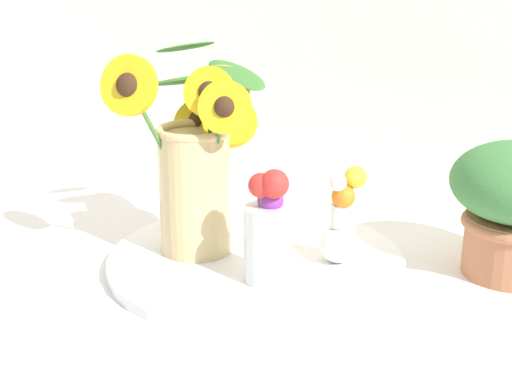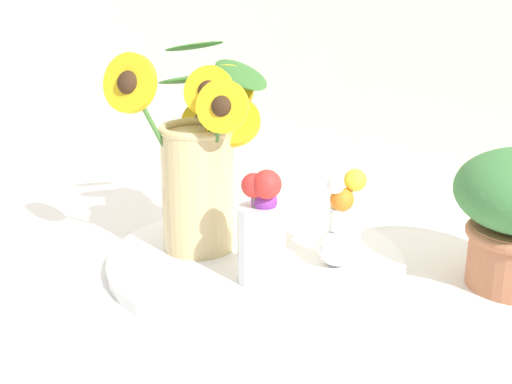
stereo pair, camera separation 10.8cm
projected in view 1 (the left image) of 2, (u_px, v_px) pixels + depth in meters
ground_plane at (233, 289)px, 1.04m from camera, size 6.00×6.00×0.00m
serving_tray at (256, 261)px, 1.12m from camera, size 0.46×0.46×0.02m
mason_jar_sunflowers at (197, 164)px, 1.10m from camera, size 0.25×0.22×0.33m
vase_small_center at (268, 231)px, 1.01m from camera, size 0.07×0.07×0.17m
vase_bulb_right at (341, 224)px, 1.07m from camera, size 0.07×0.06×0.15m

